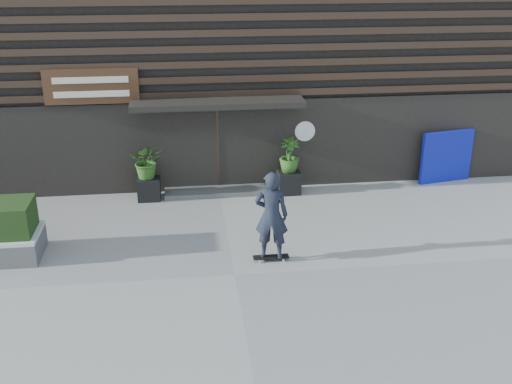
{
  "coord_description": "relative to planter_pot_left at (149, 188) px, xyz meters",
  "views": [
    {
      "loc": [
        -0.94,
        -11.25,
        6.39
      ],
      "look_at": [
        0.67,
        1.81,
        1.1
      ],
      "focal_mm": 43.49,
      "sensor_mm": 36.0,
      "label": 1
    }
  ],
  "objects": [
    {
      "name": "ground",
      "position": [
        1.9,
        -4.4,
        -0.3
      ],
      "size": [
        80.0,
        80.0,
        0.0
      ],
      "primitive_type": "plane",
      "color": "#9C9A94",
      "rests_on": "ground"
    },
    {
      "name": "planter_pot_left",
      "position": [
        0.0,
        0.0,
        0.0
      ],
      "size": [
        0.6,
        0.6,
        0.6
      ],
      "primitive_type": "cube",
      "color": "black",
      "rests_on": "ground"
    },
    {
      "name": "skateboarder",
      "position": [
        2.74,
        -3.86,
        0.76
      ],
      "size": [
        0.79,
        0.61,
        2.04
      ],
      "color": "black",
      "rests_on": "ground"
    },
    {
      "name": "building",
      "position": [
        1.9,
        5.56,
        3.69
      ],
      "size": [
        18.0,
        11.0,
        8.0
      ],
      "color": "black",
      "rests_on": "ground"
    },
    {
      "name": "planter_pot_right",
      "position": [
        3.8,
        0.0,
        0.0
      ],
      "size": [
        0.6,
        0.6,
        0.6
      ],
      "primitive_type": "cube",
      "color": "black",
      "rests_on": "ground"
    },
    {
      "name": "bamboo_right",
      "position": [
        3.8,
        0.0,
        0.78
      ],
      "size": [
        0.54,
        0.54,
        0.96
      ],
      "primitive_type": "imported",
      "color": "#2D591E",
      "rests_on": "planter_pot_right"
    },
    {
      "name": "blue_tarp",
      "position": [
        8.4,
        0.3,
        0.45
      ],
      "size": [
        1.59,
        0.42,
        1.5
      ],
      "primitive_type": "cube",
      "rotation": [
        0.0,
        0.0,
        0.19
      ],
      "color": "#0D15AA",
      "rests_on": "ground"
    },
    {
      "name": "bamboo_left",
      "position": [
        0.0,
        0.0,
        0.78
      ],
      "size": [
        0.86,
        0.75,
        0.96
      ],
      "primitive_type": "imported",
      "color": "#2D591E",
      "rests_on": "planter_pot_left"
    },
    {
      "name": "entrance_step",
      "position": [
        1.9,
        0.2,
        -0.24
      ],
      "size": [
        3.0,
        0.8,
        0.12
      ],
      "primitive_type": "cube",
      "color": "#4D4D4B",
      "rests_on": "ground"
    }
  ]
}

